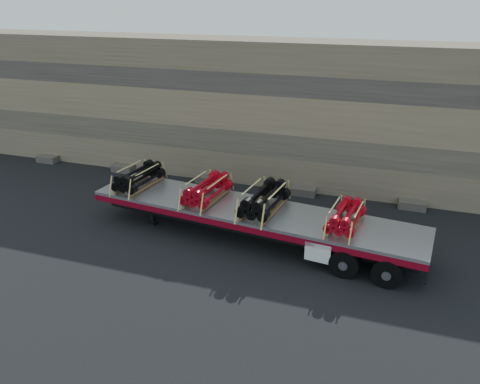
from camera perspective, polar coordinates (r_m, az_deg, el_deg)
The scene contains 7 objects.
ground at distance 19.29m, azimuth -0.95°, elevation -4.77°, with size 120.00×120.00×0.00m, color black.
rock_wall at distance 23.93m, azimuth 4.28°, elevation 9.68°, with size 44.00×3.00×7.00m, color #7A6B54.
trailer at distance 18.43m, azimuth 1.34°, elevation -3.87°, with size 13.27×2.55×1.33m, color #B5B7BD, non-canonical shape.
bundle_front at distance 20.48m, azimuth -12.22°, elevation 1.73°, with size 1.17×2.33×0.83m, color black, non-canonical shape.
bundle_midfront at distance 18.76m, azimuth -4.05°, elevation 0.23°, with size 1.19×2.38×0.84m, color #B00916, non-canonical shape.
bundle_midrear at distance 17.77m, azimuth 2.95°, elevation -1.00°, with size 1.26×2.52×0.89m, color black, non-canonical shape.
bundle_rear at distance 17.00m, azimuth 12.76°, elevation -3.01°, with size 1.05×2.11×0.75m, color #B00916, non-canonical shape.
Camera 1 is at (5.76, -16.07, 9.00)m, focal length 35.00 mm.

